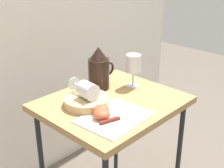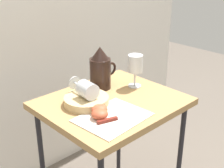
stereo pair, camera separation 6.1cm
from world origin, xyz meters
The scene contains 9 objects.
table centered at (0.00, 0.00, 0.62)m, with size 0.60×0.51×0.68m.
linen_napkin centered at (-0.10, -0.11, 0.68)m, with size 0.27×0.21×0.00m, color silver.
basket_tray centered at (-0.10, 0.05, 0.70)m, with size 0.20×0.20×0.04m, color tan.
pitcher centered at (0.06, 0.14, 0.76)m, with size 0.15×0.10×0.21m.
wine_glass_upright centered at (0.19, 0.04, 0.79)m, with size 0.07×0.07×0.16m.
wine_glass_tipped_near centered at (-0.11, 0.04, 0.75)m, with size 0.08×0.14×0.07m.
apple_half_left centered at (-0.15, -0.09, 0.70)m, with size 0.07×0.07×0.04m, color #C15133.
apple_half_right centered at (-0.12, -0.06, 0.70)m, with size 0.07×0.07×0.04m, color #C15133.
knife centered at (-0.12, -0.14, 0.69)m, with size 0.21×0.08×0.01m.
Camera 2 is at (-0.85, -0.90, 1.29)m, focal length 49.75 mm.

